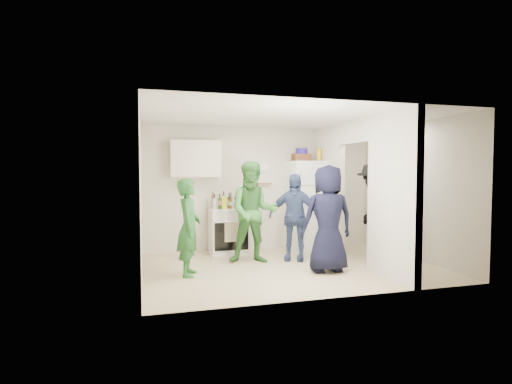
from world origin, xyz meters
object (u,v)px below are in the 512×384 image
at_px(stove, 228,231).
at_px(person_nook, 375,211).
at_px(person_green_center, 253,212).
at_px(person_navy, 328,219).
at_px(yellow_cup_stack_top, 319,155).
at_px(person_green_left, 189,227).
at_px(wicker_basket, 302,158).
at_px(person_denim, 294,217).
at_px(blue_bowl, 302,151).
at_px(fridge, 307,205).

height_order(stove, person_nook, person_nook).
xyz_separation_m(person_green_center, person_navy, (0.97, -0.94, -0.04)).
relative_size(yellow_cup_stack_top, person_green_left, 0.17).
height_order(yellow_cup_stack_top, person_green_center, yellow_cup_stack_top).
xyz_separation_m(stove, wicker_basket, (1.54, 0.02, 1.44)).
bearing_deg(person_nook, person_denim, -84.10).
xyz_separation_m(person_green_center, person_nook, (2.22, -0.31, -0.00)).
bearing_deg(yellow_cup_stack_top, person_green_center, -154.56).
bearing_deg(blue_bowl, fridge, -26.57).
bearing_deg(stove, blue_bowl, 0.75).
bearing_deg(stove, yellow_cup_stack_top, -4.01).
relative_size(stove, yellow_cup_stack_top, 3.55).
bearing_deg(yellow_cup_stack_top, person_navy, -109.89).
relative_size(wicker_basket, person_green_center, 0.20).
height_order(wicker_basket, person_green_center, wicker_basket).
height_order(blue_bowl, person_denim, blue_bowl).
height_order(person_green_center, person_denim, person_green_center).
distance_m(fridge, person_nook, 1.44).
relative_size(stove, person_green_left, 0.59).
bearing_deg(person_denim, blue_bowl, 89.29).
height_order(stove, person_green_left, person_green_left).
bearing_deg(stove, person_green_center, -73.00).
relative_size(person_green_center, person_denim, 1.14).
distance_m(fridge, wicker_basket, 0.99).
relative_size(person_green_left, person_navy, 0.87).
relative_size(person_green_left, person_nook, 0.84).
xyz_separation_m(wicker_basket, yellow_cup_stack_top, (0.32, -0.15, 0.05)).
bearing_deg(person_navy, blue_bowl, -95.95).
relative_size(fridge, person_denim, 1.16).
bearing_deg(stove, person_nook, -25.60).
relative_size(person_green_center, person_nook, 1.00).
bearing_deg(yellow_cup_stack_top, stove, 175.99).
bearing_deg(fridge, person_green_left, -150.76).
relative_size(blue_bowl, person_green_center, 0.13).
height_order(person_denim, person_nook, person_nook).
bearing_deg(person_denim, person_green_left, -135.22).
relative_size(stove, fridge, 0.49).
xyz_separation_m(yellow_cup_stack_top, person_nook, (0.63, -1.06, -1.05)).
relative_size(stove, person_navy, 0.52).
xyz_separation_m(stove, person_green_left, (-0.92, -1.46, 0.30)).
xyz_separation_m(blue_bowl, yellow_cup_stack_top, (0.32, -0.15, -0.08)).
xyz_separation_m(yellow_cup_stack_top, person_navy, (-0.61, -1.69, -1.08)).
relative_size(blue_bowl, person_nook, 0.13).
xyz_separation_m(fridge, blue_bowl, (-0.10, 0.05, 1.11)).
xyz_separation_m(wicker_basket, person_green_center, (-1.27, -0.90, -1.00)).
height_order(yellow_cup_stack_top, person_nook, yellow_cup_stack_top).
bearing_deg(wicker_basket, person_denim, -119.20).
relative_size(fridge, person_nook, 1.02).
height_order(fridge, blue_bowl, blue_bowl).
relative_size(blue_bowl, person_navy, 0.14).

